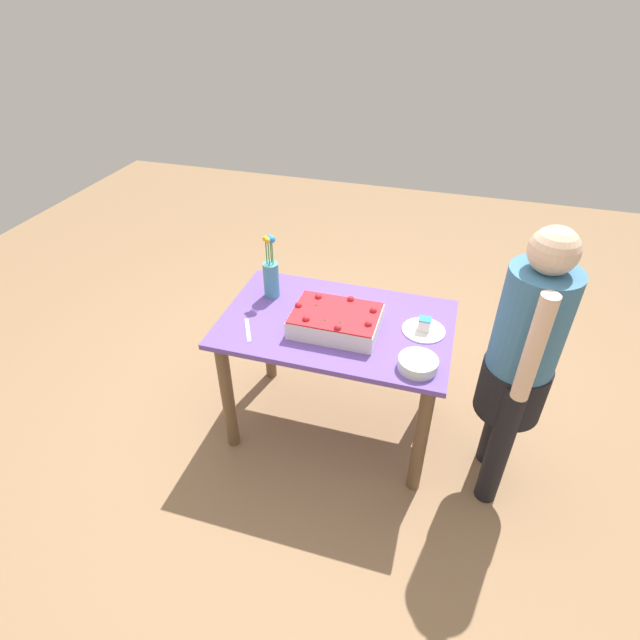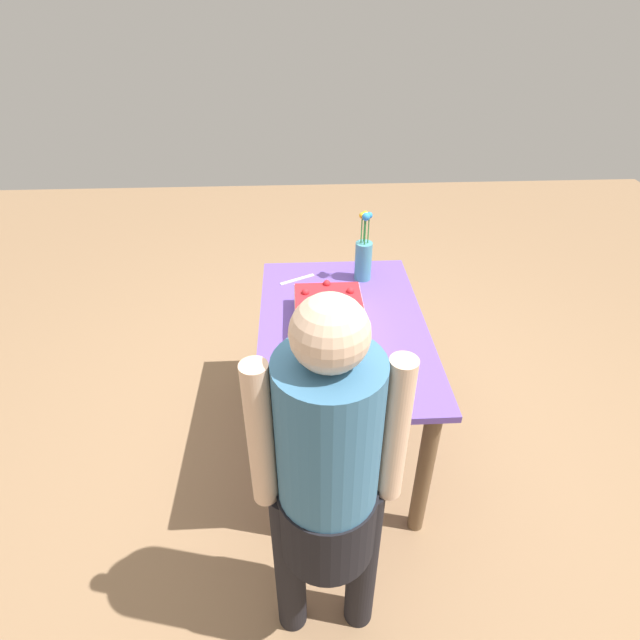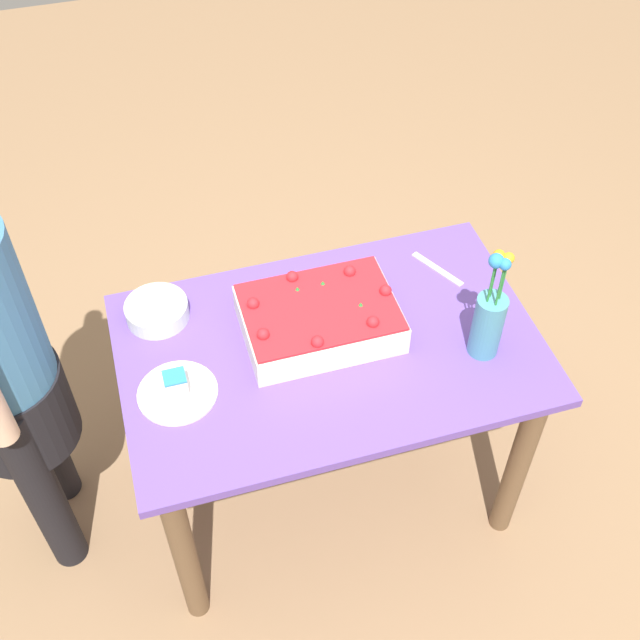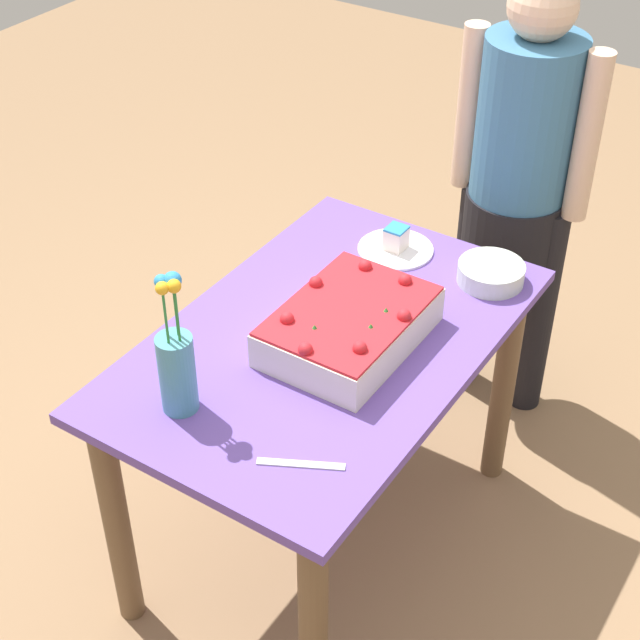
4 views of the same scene
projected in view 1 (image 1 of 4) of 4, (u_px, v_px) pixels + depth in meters
ground_plane at (334, 423)px, 3.06m from camera, size 8.00×8.00×0.00m
dining_table at (336, 344)px, 2.70m from camera, size 1.20×0.76×0.77m
sheet_cake at (336, 320)px, 2.53m from camera, size 0.44×0.31×0.13m
serving_plate_with_slice at (424, 328)px, 2.53m from camera, size 0.22×0.22×0.08m
cake_knife at (248, 330)px, 2.55m from camera, size 0.11×0.18×0.00m
flower_vase at (271, 276)px, 2.74m from camera, size 0.09×0.09×0.37m
fruit_bowl at (418, 364)px, 2.30m from camera, size 0.18×0.18×0.05m
person_standing at (521, 356)px, 2.26m from camera, size 0.31×0.45×1.49m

